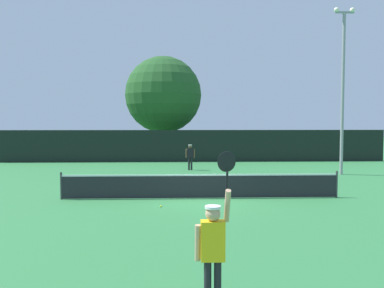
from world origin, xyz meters
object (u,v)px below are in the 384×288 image
at_px(light_pole, 343,82).
at_px(large_tree, 163,95).
at_px(parked_car_near, 211,146).
at_px(parked_car_mid, 263,146).
at_px(tennis_ball, 161,206).
at_px(parked_car_far, 296,146).
at_px(player_serving, 213,242).
at_px(player_receiving, 190,155).

relative_size(light_pole, large_tree, 1.10).
xyz_separation_m(light_pole, parked_car_near, (-6.27, 14.00, -4.51)).
relative_size(large_tree, parked_car_mid, 2.01).
distance_m(light_pole, parked_car_near, 15.99).
bearing_deg(tennis_ball, parked_car_far, 62.87).
xyz_separation_m(light_pole, parked_car_far, (1.49, 13.95, -4.51)).
height_order(light_pole, large_tree, light_pole).
relative_size(parked_car_mid, parked_car_far, 0.96).
relative_size(player_serving, player_receiving, 1.64).
distance_m(player_serving, tennis_ball, 8.19).
height_order(tennis_ball, parked_car_far, parked_car_far).
distance_m(player_serving, parked_car_near, 30.58).
bearing_deg(light_pole, tennis_ball, -139.79).
bearing_deg(large_tree, player_serving, -86.60).
relative_size(large_tree, parked_car_far, 1.93).
distance_m(tennis_ball, large_tree, 21.14).
height_order(light_pole, parked_car_far, light_pole).
xyz_separation_m(player_serving, large_tree, (-1.69, 28.50, 4.12)).
distance_m(light_pole, parked_car_far, 14.73).
relative_size(player_receiving, parked_car_mid, 0.37).
bearing_deg(player_serving, tennis_ball, 98.08).
bearing_deg(tennis_ball, light_pole, 40.21).
height_order(parked_car_near, parked_car_far, same).
distance_m(player_serving, parked_car_far, 32.12).
bearing_deg(parked_car_far, player_serving, -100.95).
bearing_deg(parked_car_mid, player_serving, -105.19).
bearing_deg(parked_car_near, tennis_ball, -103.75).
height_order(player_receiving, light_pole, light_pole).
bearing_deg(large_tree, player_receiving, -78.37).
bearing_deg(parked_car_near, light_pole, -70.22).
bearing_deg(parked_car_far, large_tree, -163.13).
height_order(player_serving, parked_car_near, player_serving).
height_order(player_receiving, parked_car_mid, parked_car_mid).
bearing_deg(player_serving, light_pole, 61.77).
relative_size(tennis_ball, light_pole, 0.01).
xyz_separation_m(light_pole, large_tree, (-10.54, 12.03, -0.01)).
bearing_deg(tennis_ball, player_receiving, 82.60).
bearing_deg(parked_car_far, tennis_ball, -109.32).
distance_m(player_serving, parked_car_mid, 31.63).
bearing_deg(player_serving, parked_car_mid, 76.56).
relative_size(parked_car_near, parked_car_mid, 1.02).
relative_size(tennis_ball, large_tree, 0.01).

